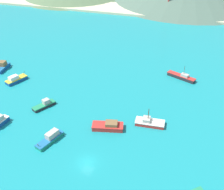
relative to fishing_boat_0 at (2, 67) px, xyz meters
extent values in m
cube|color=teal|center=(45.98, -2.66, -1.22)|extent=(260.00, 280.00, 0.50)
cube|color=#14478C|center=(0.03, -0.21, -0.44)|extent=(3.87, 7.44, 1.06)
cube|color=#1E669E|center=(0.03, -0.21, 0.20)|extent=(3.95, 7.59, 0.20)
cube|color=brown|center=(-0.09, 0.67, 1.06)|extent=(2.54, 2.73, 1.53)
cube|color=#198466|center=(34.78, -28.93, -0.58)|extent=(4.48, 7.88, 0.77)
cube|color=#1E669E|center=(34.78, -28.93, -0.09)|extent=(4.57, 8.03, 0.20)
cube|color=#B2ADA3|center=(35.08, -28.03, 0.70)|extent=(2.62, 3.70, 1.39)
cylinder|color=#4C3823|center=(33.69, -32.16, 0.35)|extent=(0.27, 0.50, 1.06)
cube|color=red|center=(56.90, -15.27, -0.53)|extent=(7.67, 3.56, 0.88)
cube|color=white|center=(56.90, -15.27, 0.01)|extent=(7.83, 3.63, 0.20)
cube|color=#B2ADA3|center=(55.96, -15.34, 0.59)|extent=(2.12, 2.41, 0.95)
cylinder|color=#4C3823|center=(56.36, -15.31, 2.55)|extent=(0.19, 0.19, 2.98)
cube|color=#232328|center=(26.21, -16.54, -0.58)|extent=(5.09, 6.83, 0.77)
cube|color=#238C5B|center=(26.21, -16.54, -0.10)|extent=(5.19, 6.97, 0.20)
cube|color=#B2ADA3|center=(26.62, -15.81, 0.65)|extent=(2.28, 2.39, 1.29)
cube|color=red|center=(46.78, -20.14, -0.44)|extent=(8.37, 4.75, 1.06)
cube|color=red|center=(46.78, -20.14, 0.19)|extent=(8.54, 4.84, 0.20)
cube|color=brown|center=(47.74, -19.92, 0.74)|extent=(3.52, 2.93, 0.89)
cube|color=#232328|center=(62.60, 12.35, -0.45)|extent=(9.79, 5.71, 1.03)
cube|color=red|center=(62.60, 12.35, 0.17)|extent=(9.99, 5.83, 0.20)
cube|color=#B2ADA3|center=(63.72, 11.87, 0.71)|extent=(2.88, 2.37, 0.87)
cylinder|color=#4C3823|center=(63.27, 12.07, 2.56)|extent=(0.12, 0.12, 2.83)
cube|color=#14478C|center=(10.08, -6.11, -0.45)|extent=(5.08, 7.49, 1.03)
cube|color=gold|center=(10.08, -6.11, 0.17)|extent=(5.18, 7.64, 0.20)
cube|color=silver|center=(9.73, -6.93, 0.86)|extent=(2.91, 3.47, 1.19)
cylinder|color=#4C3823|center=(11.31, -3.19, 0.79)|extent=(0.35, 0.61, 1.40)
cube|color=beige|center=(45.98, 87.97, -0.37)|extent=(247.00, 22.92, 1.20)
camera|label=1|loc=(63.69, -70.81, 44.28)|focal=42.89mm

